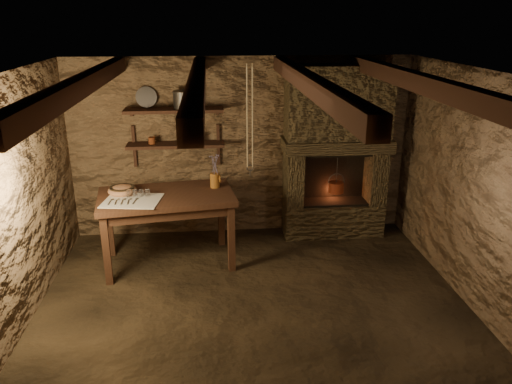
{
  "coord_description": "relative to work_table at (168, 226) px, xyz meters",
  "views": [
    {
      "loc": [
        -0.39,
        -4.51,
        2.89
      ],
      "look_at": [
        0.11,
        0.9,
        0.95
      ],
      "focal_mm": 35.0,
      "sensor_mm": 36.0,
      "label": 1
    }
  ],
  "objects": [
    {
      "name": "rusty_tin",
      "position": [
        -0.21,
        0.76,
        0.88
      ],
      "size": [
        0.1,
        0.1,
        0.09
      ],
      "primitive_type": "cylinder",
      "rotation": [
        0.0,
        0.0,
        -0.22
      ],
      "color": "#5F2913",
      "rests_on": "shelf_lower"
    },
    {
      "name": "left_wall",
      "position": [
        -1.31,
        -1.08,
        0.72
      ],
      "size": [
        0.04,
        4.0,
        2.4
      ],
      "primitive_type": "cube",
      "color": "#4C3624",
      "rests_on": "floor"
    },
    {
      "name": "right_wall",
      "position": [
        3.19,
        -1.08,
        0.72
      ],
      "size": [
        0.04,
        4.0,
        2.4
      ],
      "primitive_type": "cube",
      "color": "#4C3624",
      "rests_on": "floor"
    },
    {
      "name": "floor",
      "position": [
        0.94,
        -1.08,
        -0.48
      ],
      "size": [
        4.5,
        4.5,
        0.0
      ],
      "primitive_type": "plane",
      "color": "black",
      "rests_on": "ground"
    },
    {
      "name": "small_kettle",
      "position": [
        0.34,
        0.76,
        0.89
      ],
      "size": [
        0.19,
        0.16,
        0.17
      ],
      "primitive_type": null,
      "rotation": [
        0.0,
        0.0,
        -0.28
      ],
      "color": "#9B9A95",
      "rests_on": "shelf_lower"
    },
    {
      "name": "front_wall",
      "position": [
        0.94,
        -3.08,
        0.72
      ],
      "size": [
        4.5,
        0.04,
        2.4
      ],
      "primitive_type": "cube",
      "color": "#4C3624",
      "rests_on": "floor"
    },
    {
      "name": "ceiling",
      "position": [
        0.94,
        -1.08,
        1.92
      ],
      "size": [
        4.5,
        4.0,
        0.04
      ],
      "primitive_type": "cube",
      "color": "black",
      "rests_on": "back_wall"
    },
    {
      "name": "hanging_ropes",
      "position": [
        0.99,
        -0.03,
        1.32
      ],
      "size": [
        0.08,
        0.08,
        1.2
      ],
      "primitive_type": null,
      "color": "tan",
      "rests_on": "ceiling"
    },
    {
      "name": "stoneware_jug",
      "position": [
        0.58,
        0.2,
        0.59
      ],
      "size": [
        0.13,
        0.12,
        0.41
      ],
      "rotation": [
        0.0,
        0.0,
        0.03
      ],
      "color": "brown",
      "rests_on": "work_table"
    },
    {
      "name": "shelf_upper",
      "position": [
        0.09,
        0.76,
        1.27
      ],
      "size": [
        1.25,
        0.3,
        0.04
      ],
      "primitive_type": "cube",
      "color": "black",
      "rests_on": "back_wall"
    },
    {
      "name": "red_pot",
      "position": [
        2.21,
        0.64,
        0.22
      ],
      "size": [
        0.26,
        0.26,
        0.54
      ],
      "rotation": [
        0.0,
        0.0,
        -0.32
      ],
      "color": "maroon",
      "rests_on": "hearth"
    },
    {
      "name": "beam_mid_left",
      "position": [
        0.44,
        -1.08,
        1.83
      ],
      "size": [
        0.14,
        3.95,
        0.16
      ],
      "primitive_type": "cube",
      "color": "black",
      "rests_on": "ceiling"
    },
    {
      "name": "beam_mid_right",
      "position": [
        1.44,
        -1.08,
        1.83
      ],
      "size": [
        0.14,
        3.95,
        0.16
      ],
      "primitive_type": "cube",
      "color": "black",
      "rests_on": "ceiling"
    },
    {
      "name": "beam_far_left",
      "position": [
        -0.56,
        -1.08,
        1.83
      ],
      "size": [
        0.14,
        3.95,
        0.16
      ],
      "primitive_type": "cube",
      "color": "black",
      "rests_on": "ceiling"
    },
    {
      "name": "hearth",
      "position": [
        2.19,
        0.69,
        0.74
      ],
      "size": [
        1.43,
        0.51,
        2.3
      ],
      "color": "#332819",
      "rests_on": "floor"
    },
    {
      "name": "back_wall",
      "position": [
        0.94,
        0.92,
        0.72
      ],
      "size": [
        4.5,
        0.04,
        2.4
      ],
      "primitive_type": "cube",
      "color": "#4C3624",
      "rests_on": "floor"
    },
    {
      "name": "pewter_cutlery_row",
      "position": [
        -0.36,
        -0.22,
        0.43
      ],
      "size": [
        0.55,
        0.28,
        0.01
      ],
      "primitive_type": null,
      "rotation": [
        0.0,
        0.0,
        -0.15
      ],
      "color": "gray",
      "rests_on": "linen_cloth"
    },
    {
      "name": "iron_stockpot",
      "position": [
        0.22,
        0.76,
        1.39
      ],
      "size": [
        0.27,
        0.27,
        0.2
      ],
      "primitive_type": "cylinder",
      "rotation": [
        0.0,
        0.0,
        0.03
      ],
      "color": "#2D2A28",
      "rests_on": "shelf_upper"
    },
    {
      "name": "tin_pan",
      "position": [
        -0.25,
        0.86,
        1.42
      ],
      "size": [
        0.28,
        0.15,
        0.26
      ],
      "primitive_type": "cylinder",
      "rotation": [
        1.26,
        0.0,
        0.14
      ],
      "color": "#9B9A95",
      "rests_on": "shelf_upper"
    },
    {
      "name": "work_table",
      "position": [
        0.0,
        0.0,
        0.0
      ],
      "size": [
        1.68,
        1.1,
        0.9
      ],
      "rotation": [
        0.0,
        0.0,
        0.14
      ],
      "color": "black",
      "rests_on": "floor"
    },
    {
      "name": "linen_cloth",
      "position": [
        -0.36,
        -0.2,
        0.42
      ],
      "size": [
        0.69,
        0.59,
        0.01
      ],
      "primitive_type": "cube",
      "rotation": [
        0.0,
        0.0,
        -0.15
      ],
      "color": "beige",
      "rests_on": "work_table"
    },
    {
      "name": "beam_far_right",
      "position": [
        2.44,
        -1.08,
        1.83
      ],
      "size": [
        0.14,
        3.95,
        0.16
      ],
      "primitive_type": "cube",
      "color": "black",
      "rests_on": "ceiling"
    },
    {
      "name": "shelf_lower",
      "position": [
        0.09,
        0.76,
        0.82
      ],
      "size": [
        1.25,
        0.3,
        0.04
      ],
      "primitive_type": "cube",
      "color": "black",
      "rests_on": "back_wall"
    },
    {
      "name": "drinking_glasses",
      "position": [
        -0.34,
        -0.08,
        0.46
      ],
      "size": [
        0.2,
        0.06,
        0.08
      ],
      "primitive_type": null,
      "color": "white",
      "rests_on": "linen_cloth"
    },
    {
      "name": "wooden_bowl",
      "position": [
        -0.51,
        0.06,
        0.45
      ],
      "size": [
        0.44,
        0.44,
        0.12
      ],
      "primitive_type": "ellipsoid",
      "rotation": [
        0.0,
        0.0,
        -0.37
      ],
      "color": "#A46C47",
      "rests_on": "work_table"
    }
  ]
}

